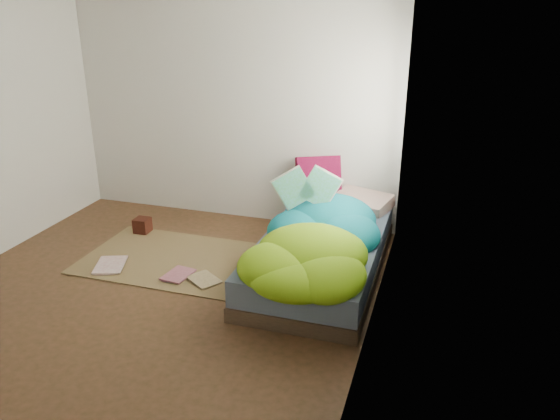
# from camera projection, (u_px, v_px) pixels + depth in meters

# --- Properties ---
(ground) EXTENTS (3.50, 3.50, 0.00)m
(ground) POSITION_uv_depth(u_px,v_px,m) (157.00, 290.00, 4.51)
(ground) COLOR #3D2E17
(ground) RESTS_ON ground
(room_walls) EXTENTS (3.54, 3.54, 2.62)m
(room_walls) POSITION_uv_depth(u_px,v_px,m) (140.00, 92.00, 3.92)
(room_walls) COLOR silver
(room_walls) RESTS_ON ground
(bed) EXTENTS (1.00, 2.00, 0.34)m
(bed) POSITION_uv_depth(u_px,v_px,m) (321.00, 255.00, 4.75)
(bed) COLOR #34291C
(bed) RESTS_ON ground
(duvet) EXTENTS (0.96, 1.84, 0.34)m
(duvet) POSITION_uv_depth(u_px,v_px,m) (316.00, 229.00, 4.43)
(duvet) COLOR #076372
(duvet) RESTS_ON bed
(rug) EXTENTS (1.60, 1.10, 0.01)m
(rug) POSITION_uv_depth(u_px,v_px,m) (172.00, 259.00, 5.04)
(rug) COLOR brown
(rug) RESTS_ON ground
(pillow_floral) EXTENTS (0.62, 0.49, 0.12)m
(pillow_floral) POSITION_uv_depth(u_px,v_px,m) (362.00, 202.00, 5.32)
(pillow_floral) COLOR beige
(pillow_floral) RESTS_ON bed
(pillow_magenta) EXTENTS (0.46, 0.31, 0.44)m
(pillow_magenta) POSITION_uv_depth(u_px,v_px,m) (318.00, 178.00, 5.49)
(pillow_magenta) COLOR #4A041E
(pillow_magenta) RESTS_ON bed
(open_book) EXTENTS (0.49, 0.28, 0.30)m
(open_book) POSITION_uv_depth(u_px,v_px,m) (307.00, 177.00, 4.66)
(open_book) COLOR green
(open_book) RESTS_ON duvet
(wooden_box) EXTENTS (0.15, 0.15, 0.15)m
(wooden_box) POSITION_uv_depth(u_px,v_px,m) (142.00, 225.00, 5.58)
(wooden_box) COLOR #330F0B
(wooden_box) RESTS_ON rug
(floor_book_a) EXTENTS (0.35, 0.40, 0.03)m
(floor_book_a) POSITION_uv_depth(u_px,v_px,m) (96.00, 266.00, 4.87)
(floor_book_a) COLOR silver
(floor_book_a) RESTS_ON rug
(floor_book_b) EXTENTS (0.24, 0.30, 0.03)m
(floor_book_b) POSITION_uv_depth(u_px,v_px,m) (168.00, 273.00, 4.75)
(floor_book_b) COLOR #B76982
(floor_book_b) RESTS_ON rug
(floor_book_c) EXTENTS (0.35, 0.33, 0.02)m
(floor_book_c) POSITION_uv_depth(u_px,v_px,m) (194.00, 283.00, 4.58)
(floor_book_c) COLOR tan
(floor_book_c) RESTS_ON rug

